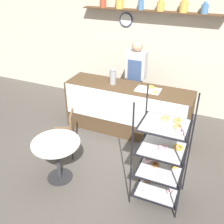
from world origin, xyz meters
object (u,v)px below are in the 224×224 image
object	(u,v)px
person_worker	(136,77)
cafe_table	(57,151)
donut_tray_counter	(151,89)
cafe_chair	(68,129)
pastry_rack	(161,159)
coffee_carafe	(113,76)

from	to	relation	value
person_worker	cafe_table	world-z (taller)	person_worker
person_worker	donut_tray_counter	distance (m)	0.74
cafe_chair	pastry_rack	bearing A→B (deg)	54.60
coffee_carafe	person_worker	bearing A→B (deg)	62.52
pastry_rack	donut_tray_counter	world-z (taller)	pastry_rack
pastry_rack	cafe_chair	distance (m)	1.79
pastry_rack	person_worker	xyz separation A→B (m)	(-1.10, 2.08, 0.27)
pastry_rack	coffee_carafe	xyz separation A→B (m)	(-1.39, 1.52, 0.45)
pastry_rack	cafe_chair	size ratio (longest dim) A/B	1.91
cafe_chair	coffee_carafe	bearing A→B (deg)	138.74
pastry_rack	cafe_chair	xyz separation A→B (m)	(-1.75, 0.34, -0.18)
cafe_chair	coffee_carafe	xyz separation A→B (m)	(0.36, 1.18, 0.62)
person_worker	cafe_table	distance (m)	2.43
cafe_chair	donut_tray_counter	world-z (taller)	donut_tray_counter
pastry_rack	coffee_carafe	distance (m)	2.11
person_worker	donut_tray_counter	xyz separation A→B (m)	(0.48, -0.56, 0.04)
cafe_table	cafe_chair	size ratio (longest dim) A/B	0.86
cafe_table	cafe_chair	world-z (taller)	cafe_chair
donut_tray_counter	cafe_chair	bearing A→B (deg)	-133.72
coffee_carafe	cafe_table	bearing A→B (deg)	-95.68
cafe_table	coffee_carafe	world-z (taller)	coffee_carafe
person_worker	coffee_carafe	distance (m)	0.66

